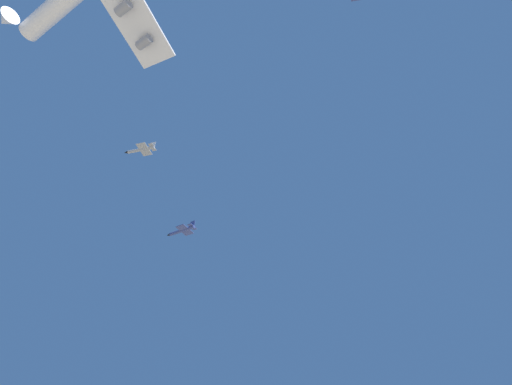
# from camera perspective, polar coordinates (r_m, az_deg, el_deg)

# --- Properties ---
(chase_jet_lead) EXTENTS (14.59, 10.17, 4.00)m
(chase_jet_lead) POSITION_cam_1_polar(r_m,az_deg,el_deg) (194.27, -9.82, -5.00)
(chase_jet_lead) COLOR #38478C
(chase_jet_left_wing) EXTENTS (13.04, 12.62, 4.00)m
(chase_jet_left_wing) POSITION_cam_1_polar(r_m,az_deg,el_deg) (202.24, -15.03, 5.53)
(chase_jet_left_wing) COLOR #999EA3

